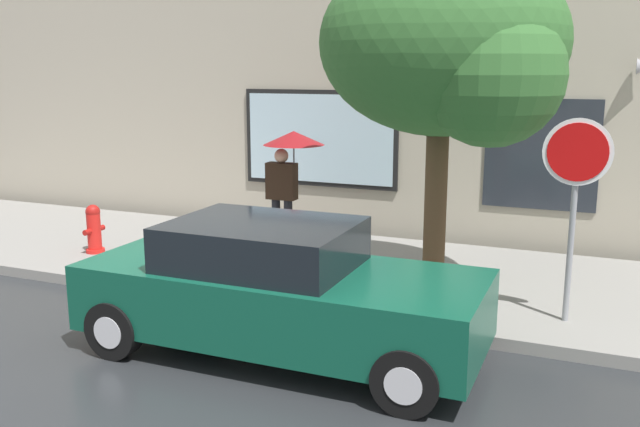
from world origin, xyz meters
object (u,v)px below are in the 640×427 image
Objects in this scene: parked_car at (278,291)px; stop_sign at (576,180)px; pedestrian_with_umbrella at (290,157)px; fire_hydrant at (94,229)px; street_tree at (451,50)px.

parked_car is 3.57m from stop_sign.
pedestrian_with_umbrella is 0.82× the size of stop_sign.
parked_car is 4.88m from fire_hydrant.
street_tree is at bearing 164.76° from stop_sign.
street_tree is at bearing 0.87° from fire_hydrant.
parked_car is at bearing -26.42° from fire_hydrant.
pedestrian_with_umbrella is (2.86, 1.35, 1.16)m from fire_hydrant.
fire_hydrant is 7.35m from stop_sign.
parked_car is 0.99× the size of street_tree.
stop_sign is at bearing -15.24° from street_tree.
street_tree reaches higher than stop_sign.
street_tree is 2.18m from stop_sign.
parked_car is 5.52× the size of fire_hydrant.
parked_car reaches higher than fire_hydrant.
parked_car is 3.95m from pedestrian_with_umbrella.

